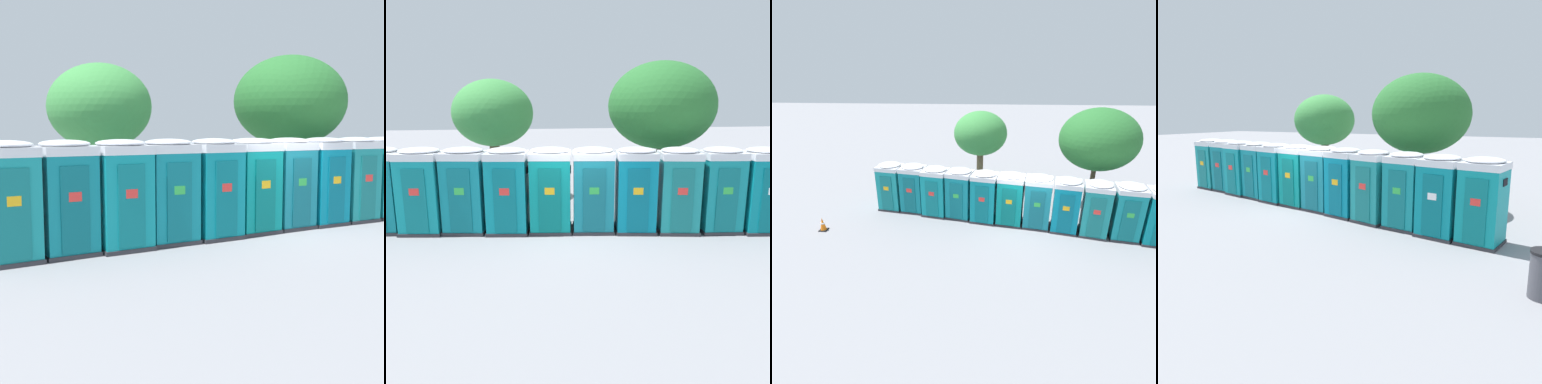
# 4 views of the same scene
# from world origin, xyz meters

# --- Properties ---
(ground_plane) EXTENTS (120.00, 120.00, 0.00)m
(ground_plane) POSITION_xyz_m (0.00, 0.00, 0.00)
(ground_plane) COLOR gray
(portapotty_0) EXTENTS (1.41, 1.39, 2.54)m
(portapotty_0) POSITION_xyz_m (-6.76, 1.69, 1.28)
(portapotty_0) COLOR #2D2D33
(portapotty_0) RESTS_ON ground
(portapotty_1) EXTENTS (1.39, 1.39, 2.54)m
(portapotty_1) POSITION_xyz_m (-5.51, 1.50, 1.28)
(portapotty_1) COLOR #2D2D33
(portapotty_1) RESTS_ON ground
(portapotty_2) EXTENTS (1.45, 1.42, 2.54)m
(portapotty_2) POSITION_xyz_m (-4.29, 1.15, 1.28)
(portapotty_2) COLOR #2D2D33
(portapotty_2) RESTS_ON ground
(portapotty_3) EXTENTS (1.47, 1.45, 2.54)m
(portapotty_3) POSITION_xyz_m (-3.04, 0.95, 1.28)
(portapotty_3) COLOR #2D2D33
(portapotty_3) RESTS_ON ground
(portapotty_4) EXTENTS (1.43, 1.42, 2.54)m
(portapotty_4) POSITION_xyz_m (-1.81, 0.64, 1.28)
(portapotty_4) COLOR #2D2D33
(portapotty_4) RESTS_ON ground
(portapotty_5) EXTENTS (1.44, 1.41, 2.54)m
(portapotty_5) POSITION_xyz_m (-0.55, 0.45, 1.28)
(portapotty_5) COLOR #2D2D33
(portapotty_5) RESTS_ON ground
(portapotty_6) EXTENTS (1.42, 1.40, 2.54)m
(portapotty_6) POSITION_xyz_m (0.69, 0.22, 1.28)
(portapotty_6) COLOR #2D2D33
(portapotty_6) RESTS_ON ground
(portapotty_7) EXTENTS (1.41, 1.42, 2.54)m
(portapotty_7) POSITION_xyz_m (1.92, -0.08, 1.28)
(portapotty_7) COLOR #2D2D33
(portapotty_7) RESTS_ON ground
(portapotty_8) EXTENTS (1.42, 1.44, 2.54)m
(portapotty_8) POSITION_xyz_m (3.16, -0.37, 1.28)
(portapotty_8) COLOR #2D2D33
(portapotty_8) RESTS_ON ground
(portapotty_9) EXTENTS (1.37, 1.38, 2.54)m
(portapotty_9) POSITION_xyz_m (4.41, -0.57, 1.28)
(portapotty_9) COLOR #2D2D33
(portapotty_9) RESTS_ON ground
(street_tree_0) EXTENTS (3.21, 3.21, 4.79)m
(street_tree_0) POSITION_xyz_m (-2.17, 5.29, 3.43)
(street_tree_0) COLOR brown
(street_tree_0) RESTS_ON ground
(street_tree_1) EXTENTS (3.90, 3.90, 5.31)m
(street_tree_1) POSITION_xyz_m (3.88, 2.64, 3.73)
(street_tree_1) COLOR #4C3826
(street_tree_1) RESTS_ON ground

